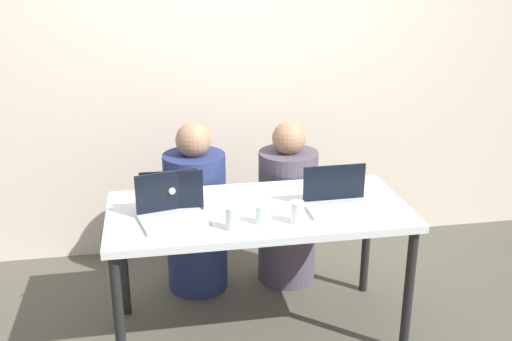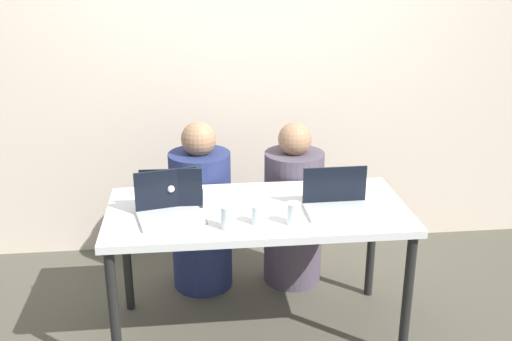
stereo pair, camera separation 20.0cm
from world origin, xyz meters
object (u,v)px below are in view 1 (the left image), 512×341
object	(u,v)px
laptop_front_left	(171,210)
laptop_back_left	(172,197)
water_glass_left	(232,220)
laptop_front_right	(338,200)
water_glass_right	(297,214)
person_on_left	(196,217)
water_glass_center	(262,216)
person_on_right	(287,212)

from	to	relation	value
laptop_front_left	laptop_back_left	bearing A→B (deg)	73.03
laptop_front_left	water_glass_left	size ratio (longest dim) A/B	3.15
laptop_front_right	water_glass_right	world-z (taller)	laptop_front_right
laptop_back_left	laptop_front_left	world-z (taller)	laptop_front_left
water_glass_right	person_on_left	bearing A→B (deg)	119.94
water_glass_left	laptop_back_left	bearing A→B (deg)	128.93
water_glass_right	water_glass_center	world-z (taller)	water_glass_right
laptop_front_left	water_glass_left	distance (m)	0.32
person_on_left	person_on_right	size ratio (longest dim) A/B	1.02
person_on_left	laptop_back_left	distance (m)	0.57
laptop_front_right	water_glass_right	distance (m)	0.29
person_on_left	laptop_back_left	bearing A→B (deg)	69.56
laptop_front_left	water_glass_right	bearing A→B (deg)	-26.64
laptop_front_left	water_glass_right	size ratio (longest dim) A/B	3.28
person_on_left	water_glass_right	world-z (taller)	person_on_left
person_on_left	water_glass_left	distance (m)	0.85
person_on_right	laptop_front_left	world-z (taller)	person_on_right
water_glass_center	laptop_front_right	bearing A→B (deg)	15.11
person_on_right	laptop_front_right	size ratio (longest dim) A/B	3.09
person_on_left	laptop_front_right	size ratio (longest dim) A/B	3.16
laptop_front_left	water_glass_center	xyz separation A→B (m)	(0.43, -0.13, -0.01)
person_on_right	water_glass_center	world-z (taller)	person_on_right
water_glass_right	person_on_right	bearing A→B (deg)	80.08
water_glass_right	water_glass_left	xyz separation A→B (m)	(-0.32, -0.02, 0.00)
person_on_right	water_glass_left	distance (m)	0.96
person_on_right	water_glass_left	world-z (taller)	person_on_right
laptop_front_right	laptop_front_left	world-z (taller)	laptop_front_left
water_glass_left	water_glass_center	distance (m)	0.16
water_glass_left	person_on_right	bearing A→B (deg)	59.64
laptop_back_left	water_glass_center	distance (m)	0.51
person_on_right	laptop_front_right	bearing A→B (deg)	102.44
person_on_left	water_glass_center	xyz separation A→B (m)	(0.27, -0.74, 0.32)
water_glass_center	laptop_front_left	bearing A→B (deg)	163.65
person_on_left	water_glass_left	bearing A→B (deg)	96.36
laptop_front_left	water_glass_right	world-z (taller)	laptop_front_left
water_glass_left	laptop_front_right	bearing A→B (deg)	15.12
person_on_left	water_glass_right	xyz separation A→B (m)	(0.44, -0.76, 0.32)
person_on_left	laptop_front_left	xyz separation A→B (m)	(-0.16, -0.61, 0.32)
person_on_left	person_on_right	distance (m)	0.57
laptop_front_right	water_glass_right	size ratio (longest dim) A/B	3.09
person_on_left	water_glass_left	size ratio (longest dim) A/B	9.38
laptop_back_left	laptop_front_left	bearing A→B (deg)	87.59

